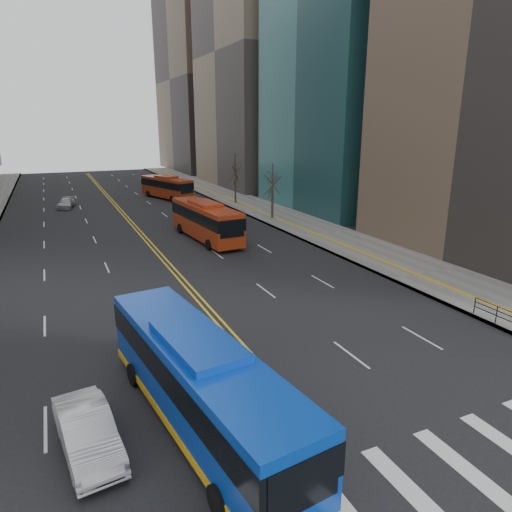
# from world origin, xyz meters

# --- Properties ---
(ground) EXTENTS (220.00, 220.00, 0.00)m
(ground) POSITION_xyz_m (0.00, 0.00, 0.00)
(ground) COLOR black
(sidewalk_right) EXTENTS (7.00, 130.00, 0.15)m
(sidewalk_right) POSITION_xyz_m (17.50, 45.00, 0.07)
(sidewalk_right) COLOR slate
(sidewalk_right) RESTS_ON ground
(crosswalk) EXTENTS (26.70, 4.00, 0.01)m
(crosswalk) POSITION_xyz_m (0.00, 0.00, 0.01)
(crosswalk) COLOR silver
(crosswalk) RESTS_ON ground
(centerline) EXTENTS (0.55, 100.00, 0.01)m
(centerline) POSITION_xyz_m (0.00, 55.00, 0.01)
(centerline) COLOR gold
(centerline) RESTS_ON ground
(office_towers) EXTENTS (83.00, 134.00, 58.00)m
(office_towers) POSITION_xyz_m (0.12, 68.51, 23.92)
(office_towers) COLOR gray
(office_towers) RESTS_ON ground
(street_trees) EXTENTS (35.20, 47.20, 7.60)m
(street_trees) POSITION_xyz_m (-7.18, 34.55, 4.87)
(street_trees) COLOR #31271E
(street_trees) RESTS_ON ground
(blue_bus) EXTENTS (4.35, 13.08, 3.72)m
(blue_bus) POSITION_xyz_m (-3.84, 5.78, 1.95)
(blue_bus) COLOR #0B37A6
(blue_bus) RESTS_ON ground
(red_bus_near) EXTENTS (3.74, 12.13, 3.77)m
(red_bus_near) POSITION_xyz_m (5.52, 33.57, 2.09)
(red_bus_near) COLOR #A32F11
(red_bus_near) RESTS_ON ground
(red_bus_far) EXTENTS (5.82, 11.25, 3.49)m
(red_bus_far) POSITION_xyz_m (8.06, 60.54, 1.95)
(red_bus_far) COLOR #A32F11
(red_bus_far) RESTS_ON ground
(car_white) EXTENTS (2.26, 4.93, 1.57)m
(car_white) POSITION_xyz_m (-7.88, 6.00, 0.78)
(car_white) COLOR silver
(car_white) RESTS_ON ground
(car_dark_mid) EXTENTS (1.65, 4.08, 1.39)m
(car_dark_mid) POSITION_xyz_m (5.83, 35.17, 0.69)
(car_dark_mid) COLOR black
(car_dark_mid) RESTS_ON ground
(car_silver) EXTENTS (2.85, 4.85, 1.32)m
(car_silver) POSITION_xyz_m (-6.45, 58.25, 0.66)
(car_silver) COLOR #9F9FA4
(car_silver) RESTS_ON ground
(car_dark_far) EXTENTS (2.80, 4.38, 1.12)m
(car_dark_far) POSITION_xyz_m (7.99, 71.08, 0.56)
(car_dark_far) COLOR black
(car_dark_far) RESTS_ON ground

